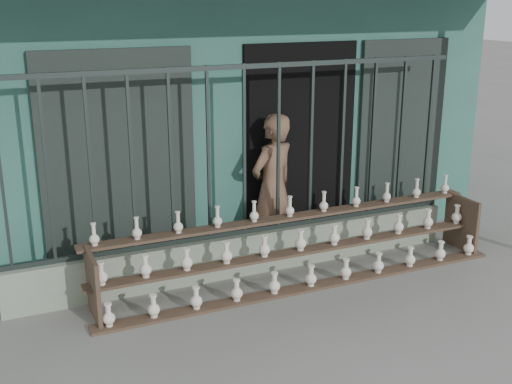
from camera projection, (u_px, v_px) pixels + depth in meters
name	position (u px, v px, depth m)	size (l,w,h in m)	color
ground	(300.00, 326.00, 5.87)	(60.00, 60.00, 0.00)	slate
workshop_building	(164.00, 89.00, 9.09)	(7.40, 6.60, 3.21)	#31685A
parapet_wall	(245.00, 253.00, 6.94)	(5.00, 0.20, 0.45)	gray
security_fence	(244.00, 152.00, 6.61)	(5.00, 0.04, 1.80)	#283330
shelf_rack	(301.00, 248.00, 6.72)	(4.50, 0.68, 0.85)	brown
elderly_woman	(273.00, 188.00, 7.16)	(0.61, 0.40, 1.67)	brown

